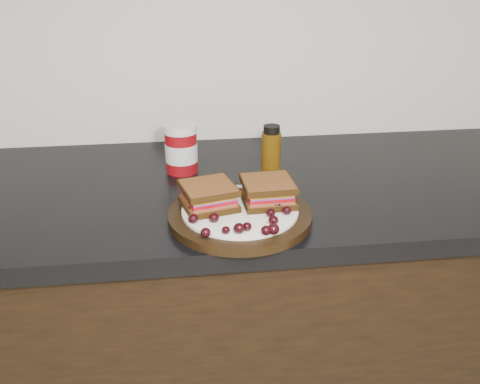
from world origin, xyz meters
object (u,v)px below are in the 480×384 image
Objects in this scene: sandwich_left at (209,196)px; condiment_jar at (181,148)px; oil_bottle at (271,152)px; plate at (240,216)px.

sandwich_left is 0.86× the size of condiment_jar.
oil_bottle is (0.20, -0.06, 0.00)m from condiment_jar.
sandwich_left is (-0.06, 0.02, 0.04)m from plate.
oil_bottle is at bearing 35.84° from sandwich_left.
plate is 2.28× the size of oil_bottle.
condiment_jar is 0.94× the size of oil_bottle.
plate is 0.28m from condiment_jar.
plate is 0.23m from oil_bottle.
plate is 2.82× the size of sandwich_left.
sandwich_left is 0.25m from condiment_jar.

